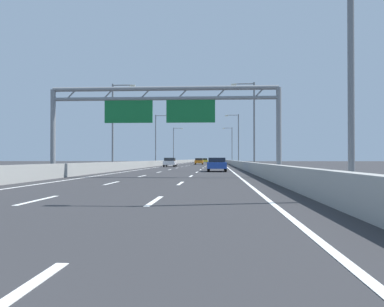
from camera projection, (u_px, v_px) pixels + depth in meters
ground_plane at (201, 164)px, 100.00m from camera, size 260.00×260.00×0.00m
lane_dash_left_1 at (38, 200)px, 12.76m from camera, size 0.16×3.00×0.01m
lane_dash_left_2 at (112, 183)px, 21.75m from camera, size 0.16×3.00×0.01m
lane_dash_left_3 at (142, 176)px, 30.73m from camera, size 0.16×3.00×0.01m
lane_dash_left_4 at (159, 172)px, 39.71m from camera, size 0.16×3.00×0.01m
lane_dash_left_5 at (170, 170)px, 48.70m from camera, size 0.16×3.00×0.01m
lane_dash_left_6 at (177, 168)px, 57.68m from camera, size 0.16×3.00×0.01m
lane_dash_left_7 at (182, 167)px, 66.66m from camera, size 0.16×3.00×0.01m
lane_dash_left_8 at (186, 166)px, 75.65m from camera, size 0.16×3.00×0.01m
lane_dash_left_9 at (190, 165)px, 84.63m from camera, size 0.16×3.00×0.01m
lane_dash_left_10 at (192, 164)px, 93.61m from camera, size 0.16×3.00×0.01m
lane_dash_left_11 at (194, 164)px, 102.60m from camera, size 0.16×3.00×0.01m
lane_dash_left_12 at (196, 164)px, 111.58m from camera, size 0.16×3.00×0.01m
lane_dash_left_13 at (198, 163)px, 120.56m from camera, size 0.16×3.00×0.01m
lane_dash_left_14 at (199, 163)px, 129.55m from camera, size 0.16×3.00×0.01m
lane_dash_left_15 at (200, 163)px, 138.53m from camera, size 0.16×3.00×0.01m
lane_dash_left_16 at (201, 162)px, 147.52m from camera, size 0.16×3.00×0.01m
lane_dash_left_17 at (202, 162)px, 156.50m from camera, size 0.16×3.00×0.01m
lane_dash_right_1 at (154, 201)px, 12.55m from camera, size 0.16×3.00×0.01m
lane_dash_right_2 at (180, 183)px, 21.53m from camera, size 0.16×3.00×0.01m
lane_dash_right_3 at (191, 176)px, 30.52m from camera, size 0.16×3.00×0.01m
lane_dash_right_4 at (197, 172)px, 39.50m from camera, size 0.16×3.00×0.01m
lane_dash_right_5 at (201, 170)px, 48.48m from camera, size 0.16×3.00×0.01m
lane_dash_right_6 at (203, 168)px, 57.47m from camera, size 0.16×3.00×0.01m
lane_dash_right_7 at (205, 167)px, 66.45m from camera, size 0.16×3.00×0.01m
lane_dash_right_8 at (206, 166)px, 75.43m from camera, size 0.16×3.00×0.01m
lane_dash_right_9 at (207, 165)px, 84.42m from camera, size 0.16×3.00×0.01m
lane_dash_right_10 at (208, 164)px, 93.40m from camera, size 0.16×3.00×0.01m
lane_dash_right_11 at (209, 164)px, 102.39m from camera, size 0.16×3.00×0.01m
lane_dash_right_12 at (210, 164)px, 111.37m from camera, size 0.16×3.00×0.01m
lane_dash_right_13 at (210, 163)px, 120.35m from camera, size 0.16×3.00×0.01m
lane_dash_right_14 at (211, 163)px, 129.34m from camera, size 0.16×3.00×0.01m
lane_dash_right_15 at (211, 163)px, 138.32m from camera, size 0.16×3.00×0.01m
lane_dash_right_16 at (211, 162)px, 147.30m from camera, size 0.16×3.00×0.01m
lane_dash_right_17 at (212, 162)px, 156.29m from camera, size 0.16×3.00×0.01m
edge_line_left at (174, 165)px, 88.33m from camera, size 0.16×176.00×0.01m
edge_line_right at (224, 165)px, 87.71m from camera, size 0.16×176.00×0.01m
barrier_left at (177, 162)px, 110.39m from camera, size 0.45×220.00×0.95m
barrier_right at (229, 162)px, 109.58m from camera, size 0.45×220.00×0.95m
sign_gantry at (163, 108)px, 29.20m from camera, size 16.25×0.36×6.36m
streetlamp_right_near at (343, 22)px, 12.56m from camera, size 2.58×0.28×9.50m
streetlamp_left_mid at (115, 121)px, 45.67m from camera, size 2.58×0.28×9.50m
streetlamp_right_mid at (252, 120)px, 44.79m from camera, size 2.58×0.28×9.50m
streetlamp_left_far at (157, 137)px, 77.90m from camera, size 2.58×0.28×9.50m
streetlamp_right_far at (237, 136)px, 77.02m from camera, size 2.58×0.28×9.50m
streetlamp_left_distant at (174, 143)px, 110.13m from camera, size 2.58×0.28×9.50m
streetlamp_right_distant at (231, 143)px, 109.25m from camera, size 2.58×0.28×9.50m
orange_car at (199, 161)px, 92.43m from camera, size 1.81×4.32×1.41m
yellow_car at (205, 161)px, 128.17m from camera, size 1.82×4.63×1.46m
red_car at (215, 161)px, 94.23m from camera, size 1.78×4.27×1.45m
white_car at (170, 162)px, 66.63m from camera, size 1.80×4.38×1.44m
blue_car at (217, 164)px, 41.89m from camera, size 1.89×4.33×1.39m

